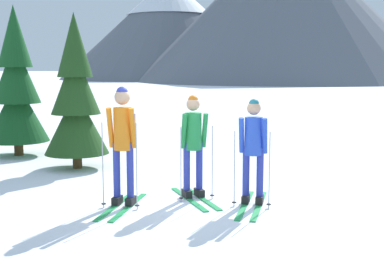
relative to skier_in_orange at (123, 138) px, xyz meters
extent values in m
plane|color=white|center=(0.85, 0.26, -1.07)|extent=(400.00, 400.00, 0.00)
cube|color=green|center=(0.10, -0.12, -1.06)|extent=(0.28, 1.68, 0.02)
cube|color=green|center=(-0.12, -0.10, -1.06)|extent=(0.28, 1.68, 0.02)
cube|color=black|center=(0.11, -0.02, -0.99)|extent=(0.14, 0.27, 0.12)
cylinder|color=#2D389E|center=(0.11, -0.02, -0.51)|extent=(0.11, 0.11, 0.89)
cube|color=black|center=(-0.11, 0.00, -0.99)|extent=(0.14, 0.27, 0.12)
cylinder|color=#2D389E|center=(-0.11, 0.00, -0.51)|extent=(0.11, 0.11, 0.89)
cylinder|color=orange|center=(0.00, -0.01, 0.15)|extent=(0.28, 0.28, 0.66)
sphere|color=tan|center=(0.00, -0.01, 0.63)|extent=(0.24, 0.24, 0.24)
sphere|color=#2D389E|center=(0.00, -0.01, 0.71)|extent=(0.18, 0.18, 0.18)
cylinder|color=orange|center=(0.17, -0.09, 0.17)|extent=(0.10, 0.22, 0.63)
cylinder|color=orange|center=(-0.19, -0.05, 0.17)|extent=(0.10, 0.22, 0.63)
cylinder|color=#A5A5AD|center=(0.25, -0.22, -0.41)|extent=(0.02, 0.02, 1.33)
cylinder|color=black|center=(0.25, -0.22, -1.01)|extent=(0.07, 0.07, 0.01)
cylinder|color=#A5A5AD|center=(-0.29, -0.16, -0.41)|extent=(0.02, 0.02, 1.33)
cylinder|color=black|center=(-0.29, -0.16, -1.01)|extent=(0.07, 0.07, 0.01)
cube|color=#384C99|center=(0.02, 0.16, 0.18)|extent=(0.28, 0.19, 0.36)
cube|color=green|center=(1.19, 0.52, -1.06)|extent=(0.74, 1.53, 0.02)
cube|color=green|center=(0.98, 0.43, -1.06)|extent=(0.74, 1.53, 0.02)
cube|color=black|center=(1.15, 0.61, -0.99)|extent=(0.21, 0.28, 0.12)
cylinder|color=#2D389E|center=(1.15, 0.61, -0.54)|extent=(0.11, 0.11, 0.81)
cube|color=black|center=(0.94, 0.53, -0.99)|extent=(0.21, 0.28, 0.12)
cylinder|color=#2D389E|center=(0.94, 0.53, -0.54)|extent=(0.11, 0.11, 0.81)
cylinder|color=#238C42|center=(1.04, 0.57, 0.04)|extent=(0.28, 0.28, 0.61)
sphere|color=tan|center=(1.04, 0.57, 0.49)|extent=(0.22, 0.22, 0.22)
sphere|color=#B76019|center=(1.04, 0.57, 0.56)|extent=(0.16, 0.16, 0.16)
cylinder|color=#238C42|center=(1.23, 0.59, 0.06)|extent=(0.15, 0.21, 0.58)
cylinder|color=#238C42|center=(0.90, 0.44, 0.06)|extent=(0.15, 0.21, 0.58)
cylinder|color=#A5A5AD|center=(1.36, 0.51, -0.46)|extent=(0.02, 0.02, 1.22)
cylinder|color=black|center=(1.36, 0.51, -1.01)|extent=(0.07, 0.07, 0.01)
cylinder|color=#A5A5AD|center=(0.87, 0.30, -0.46)|extent=(0.02, 0.02, 1.22)
cylinder|color=black|center=(0.87, 0.30, -1.01)|extent=(0.07, 0.07, 0.01)
cube|color=green|center=(2.11, 0.11, -1.06)|extent=(0.35, 1.78, 0.02)
cube|color=green|center=(1.89, 0.14, -1.06)|extent=(0.35, 1.78, 0.02)
cube|color=black|center=(2.13, 0.21, -0.99)|extent=(0.15, 0.27, 0.12)
cylinder|color=#2D389E|center=(2.13, 0.21, -0.55)|extent=(0.11, 0.11, 0.79)
cube|color=black|center=(1.91, 0.24, -0.99)|extent=(0.15, 0.27, 0.12)
cylinder|color=#2D389E|center=(1.91, 0.24, -0.55)|extent=(0.11, 0.11, 0.79)
cylinder|color=blue|center=(2.02, 0.22, 0.02)|extent=(0.28, 0.28, 0.60)
sphere|color=tan|center=(2.02, 0.22, 0.46)|extent=(0.21, 0.21, 0.21)
sphere|color=#1E6B7A|center=(2.02, 0.22, 0.52)|extent=(0.16, 0.16, 0.16)
cylinder|color=blue|center=(2.19, 0.14, 0.04)|extent=(0.11, 0.20, 0.57)
cylinder|color=blue|center=(1.83, 0.19, 0.04)|extent=(0.11, 0.20, 0.57)
cylinder|color=#A5A5AD|center=(2.26, 0.00, -0.48)|extent=(0.02, 0.02, 1.19)
cylinder|color=black|center=(2.26, 0.00, -1.01)|extent=(0.07, 0.07, 0.01)
cylinder|color=#A5A5AD|center=(1.72, 0.08, -0.48)|extent=(0.02, 0.02, 1.19)
cylinder|color=black|center=(1.72, 0.08, -1.01)|extent=(0.07, 0.07, 0.01)
cylinder|color=#51381E|center=(-1.62, 2.96, -0.75)|extent=(0.20, 0.20, 0.64)
cone|color=#1E4219|center=(-1.62, 2.96, -0.08)|extent=(1.36, 1.36, 1.35)
cone|color=#1E4219|center=(-1.62, 2.96, 0.77)|extent=(1.04, 1.04, 1.35)
cone|color=#1E4219|center=(-1.62, 2.96, 1.55)|extent=(0.74, 0.74, 1.35)
cylinder|color=#51381E|center=(-3.53, 4.46, -0.72)|extent=(0.22, 0.22, 0.70)
cone|color=#14471E|center=(-3.53, 4.46, 0.02)|extent=(1.50, 1.50, 1.48)
cone|color=#14471E|center=(-3.53, 4.46, 0.96)|extent=(1.15, 1.15, 1.48)
cone|color=#14471E|center=(-3.53, 4.46, 1.81)|extent=(0.82, 0.82, 1.48)
cone|color=slate|center=(-8.76, 79.71, 7.09)|extent=(35.50, 35.50, 16.33)
cone|color=slate|center=(8.97, 68.90, 9.55)|extent=(42.34, 42.34, 21.24)
camera|label=1|loc=(1.69, -8.08, 1.11)|focal=49.97mm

